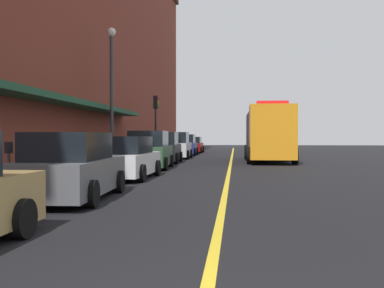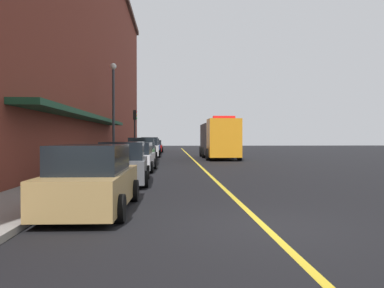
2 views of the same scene
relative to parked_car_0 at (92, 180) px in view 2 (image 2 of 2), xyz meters
name	(u,v)px [view 2 (image 2 of 2)]	position (x,y,z in m)	size (l,w,h in m)	color
ground_plane	(193,160)	(4.00, 23.13, -0.80)	(112.00, 112.00, 0.00)	black
sidewalk_left	(120,159)	(-2.20, 23.13, -0.73)	(2.40, 70.00, 0.15)	gray
lane_center_stripe	(193,160)	(4.00, 23.13, -0.80)	(0.16, 70.00, 0.01)	gold
brick_building_left	(50,42)	(-7.70, 22.12, 8.79)	(9.76, 64.00, 19.17)	maroon
parked_car_0	(92,180)	(0.00, 0.00, 0.00)	(2.11, 4.74, 1.71)	#A5844C
parked_car_1	(124,164)	(0.09, 6.01, 0.00)	(2.19, 4.69, 1.72)	#595B60
parked_car_2	(136,158)	(0.12, 11.88, -0.04)	(2.15, 4.50, 1.62)	silver
parked_car_3	(141,152)	(0.00, 17.33, 0.07)	(2.23, 4.53, 1.89)	#2D5133
parked_car_4	(145,150)	(-0.04, 22.39, 0.06)	(2.06, 4.18, 1.87)	black
parked_car_5	(150,148)	(0.05, 27.95, 0.08)	(2.04, 4.50, 1.91)	silver
parked_car_6	(152,147)	(0.01, 34.02, 0.03)	(2.01, 4.87, 1.78)	navy
parked_car_7	(155,146)	(0.09, 39.90, -0.06)	(2.04, 4.81, 1.56)	maroon
utility_truck	(219,139)	(6.38, 24.78, 0.94)	(2.92, 9.29, 3.65)	orange
parking_meter_0	(86,158)	(-1.35, 5.58, 0.26)	(0.14, 0.18, 1.33)	#4C4C51
parking_meter_1	(94,157)	(-1.35, 7.20, 0.26)	(0.14, 0.18, 1.33)	#4C4C51
parking_meter_2	(144,144)	(-1.35, 41.02, 0.26)	(0.14, 0.18, 1.33)	#4C4C51
parking_meter_3	(143,144)	(-1.35, 38.67, 0.26)	(0.14, 0.18, 1.33)	#4C4C51
street_lamp_left	(113,102)	(-1.95, 17.45, 3.60)	(0.44, 0.44, 6.94)	#33383D
traffic_light_near	(135,124)	(-1.29, 26.65, 2.35)	(0.38, 0.36, 4.30)	#232326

